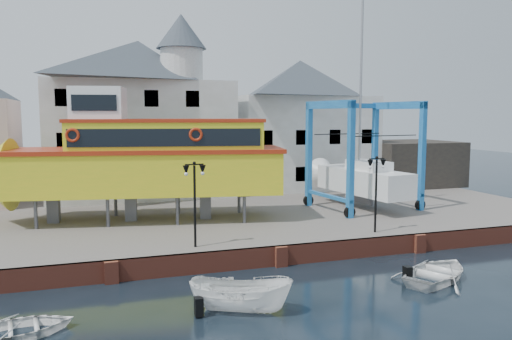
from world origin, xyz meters
name	(u,v)px	position (x,y,z in m)	size (l,w,h in m)	color
ground	(281,266)	(0.00, 0.00, 0.00)	(140.00, 140.00, 0.00)	#16232D
hardstanding	(225,214)	(0.00, 11.00, 0.50)	(44.00, 22.00, 1.00)	#615853
quay_wall	(280,256)	(0.00, 0.10, 0.50)	(44.00, 0.47, 1.00)	brown
building_white_main	(142,116)	(-4.87, 18.39, 7.34)	(14.00, 8.30, 14.00)	beige
building_white_right	(300,124)	(9.00, 19.00, 6.60)	(12.00, 8.00, 11.20)	beige
shed_dark	(407,163)	(19.00, 17.00, 3.00)	(8.00, 7.00, 4.00)	black
lamp_post_left	(195,183)	(-4.00, 1.20, 4.17)	(1.12, 0.32, 4.20)	black
lamp_post_right	(376,175)	(6.00, 1.20, 4.17)	(1.12, 0.32, 4.20)	black
tour_boat	(130,159)	(-6.49, 8.44, 4.79)	(18.92, 7.60, 8.03)	#59595E
travel_lift	(356,173)	(8.94, 8.65, 3.35)	(7.25, 9.58, 14.11)	#124FA2
motorboat_a	(241,312)	(-3.48, -4.89, 0.00)	(1.50, 3.98, 1.54)	white
motorboat_b	(437,279)	(6.07, -4.05, 0.00)	(3.15, 4.41, 0.91)	white
motorboat_d	(18,336)	(-11.19, -4.58, 0.00)	(2.56, 3.58, 0.74)	white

